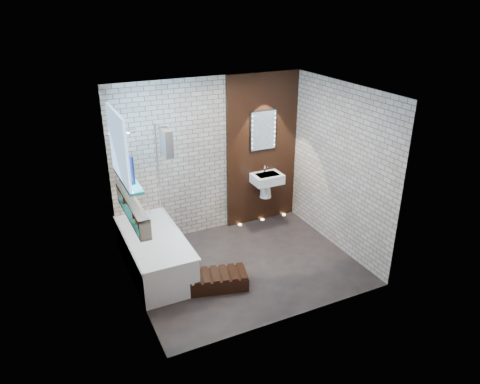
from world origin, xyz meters
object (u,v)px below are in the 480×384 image
washbasin (267,182)px  led_mirror (263,131)px  walnut_step (215,281)px  bathtub (155,253)px  bath_screen (165,176)px

washbasin → led_mirror: size_ratio=0.83×
washbasin → walnut_step: washbasin is taller
bathtub → bath_screen: (0.35, 0.44, 0.99)m
washbasin → walnut_step: size_ratio=0.66×
washbasin → bath_screen: bearing=-174.2°
walnut_step → bath_screen: bearing=102.8°
led_mirror → walnut_step: size_ratio=0.79×
bath_screen → washbasin: bearing=5.8°
bath_screen → led_mirror: bearing=10.7°
washbasin → walnut_step: bearing=-138.4°
led_mirror → bathtub: bearing=-160.2°
bathtub → led_mirror: (2.17, 0.78, 1.36)m
bath_screen → walnut_step: bearing=-77.2°
bathtub → walnut_step: bearing=-50.2°
bathtub → led_mirror: 2.68m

